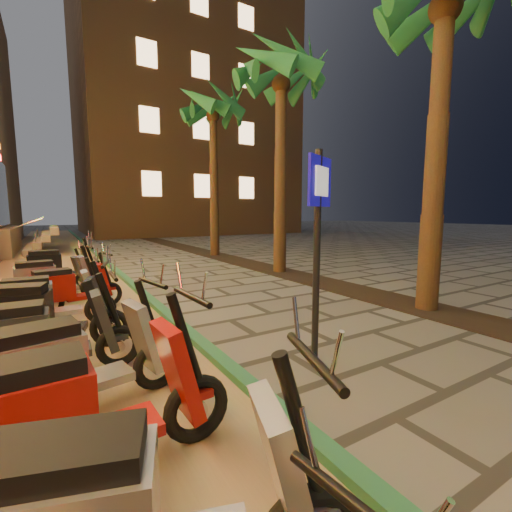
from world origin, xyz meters
TOP-DOWN VIEW (x-y plane):
  - ground at (0.00, 0.00)m, footprint 120.00×120.00m
  - parking_strip at (-2.60, 10.00)m, footprint 3.40×60.00m
  - green_curb at (-0.90, 10.00)m, footprint 0.18×60.00m
  - planting_strip at (3.60, 5.00)m, footprint 1.20×40.00m
  - apartment_block at (9.00, 32.00)m, footprint 18.00×16.06m
  - palm_b at (3.60, 2.00)m, footprint 2.97×3.02m
  - palm_c at (3.60, 7.00)m, footprint 2.97×3.02m
  - palm_d at (3.60, 12.00)m, footprint 2.97×3.02m
  - pedestrian_sign at (0.08, 1.21)m, footprint 0.53×0.27m
  - scooter_5 at (-2.53, 0.58)m, footprint 1.81×0.63m
  - scooter_6 at (-2.52, 1.50)m, footprint 1.72×0.75m
  - scooter_7 at (-2.78, 2.44)m, footprint 1.67×0.59m
  - scooter_8 at (-2.78, 3.34)m, footprint 1.74×0.85m
  - scooter_9 at (-2.73, 4.34)m, footprint 1.61×0.57m
  - scooter_10 at (-2.39, 5.28)m, footprint 1.58×0.71m
  - scooter_11 at (-2.67, 6.21)m, footprint 1.69×0.62m
  - scooter_12 at (-2.67, 7.13)m, footprint 1.49×0.64m
  - scooter_13 at (-2.52, 8.12)m, footprint 1.73×0.61m

SIDE VIEW (x-z plane):
  - ground at x=0.00m, z-range 0.00..0.00m
  - parking_strip at x=-2.60m, z-range 0.00..0.01m
  - planting_strip at x=3.60m, z-range 0.00..0.02m
  - green_curb at x=-0.90m, z-range 0.00..0.10m
  - scooter_12 at x=-2.67m, z-range -0.07..0.98m
  - scooter_10 at x=-2.39m, z-range -0.07..1.04m
  - scooter_9 at x=-2.73m, z-range -0.07..1.07m
  - scooter_7 at x=-2.78m, z-range -0.08..1.10m
  - scooter_11 at x=-2.67m, z-range -0.08..1.11m
  - scooter_6 at x=-2.52m, z-range -0.08..1.13m
  - scooter_13 at x=-2.52m, z-range -0.08..1.14m
  - scooter_8 at x=-2.78m, z-range -0.08..1.15m
  - scooter_5 at x=-2.53m, z-range -0.08..1.19m
  - pedestrian_sign at x=0.08m, z-range 0.38..2.97m
  - palm_b at x=3.60m, z-range 2.18..8.84m
  - palm_c at x=3.60m, z-range 2.27..9.18m
  - palm_d at x=3.60m, z-range 2.36..9.53m
  - apartment_block at x=9.00m, z-range 0.00..25.00m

